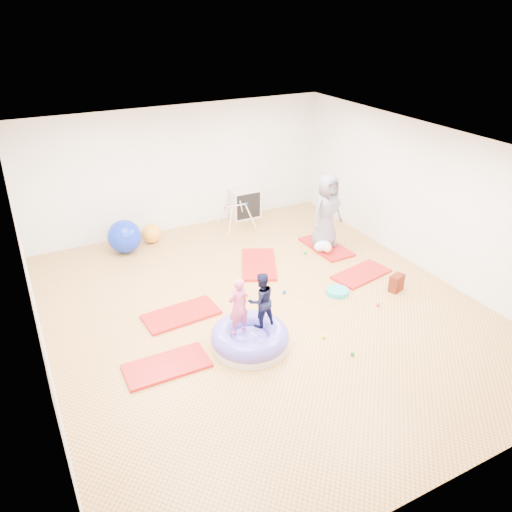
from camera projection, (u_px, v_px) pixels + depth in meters
room at (265, 236)px, 8.00m from camera, size 7.01×8.01×2.81m
gym_mat_front_left at (167, 366)px, 7.26m from camera, size 1.22×0.61×0.05m
gym_mat_mid_left at (181, 314)px, 8.45m from camera, size 1.29×0.71×0.05m
gym_mat_center_back at (259, 264)px, 10.05m from camera, size 1.17×1.48×0.06m
gym_mat_right at (361, 274)px, 9.69m from camera, size 1.25×0.80×0.05m
gym_mat_rear_right at (326, 247)px, 10.75m from camera, size 0.65×1.26×0.05m
inflatable_cushion at (250, 338)px, 7.65m from camera, size 1.20×1.20×0.38m
child_pink at (238, 303)px, 7.30m from camera, size 0.37×0.28×0.93m
child_navy at (261, 297)px, 7.48m from camera, size 0.44×0.34×0.90m
adult_caregiver at (327, 211)px, 10.40m from camera, size 0.84×0.63×1.57m
infant at (324, 246)px, 10.45m from camera, size 0.39×0.40×0.23m
ball_pit_balls at (313, 302)px, 8.77m from camera, size 1.96×3.24×0.07m
exercise_ball_blue at (125, 237)px, 10.44m from camera, size 0.71×0.71×0.71m
exercise_ball_orange at (151, 234)px, 10.91m from camera, size 0.43×0.43×0.43m
infant_play_gym at (236, 212)px, 11.57m from camera, size 0.73×0.69×0.56m
cube_shelf at (246, 204)px, 12.09m from camera, size 0.72×0.36×0.72m
balance_disc at (337, 292)px, 9.07m from camera, size 0.40×0.40×0.09m
backpack at (397, 283)px, 9.12m from camera, size 0.31×0.24×0.32m
yellow_toy at (231, 344)px, 7.75m from camera, size 0.19×0.19×0.03m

